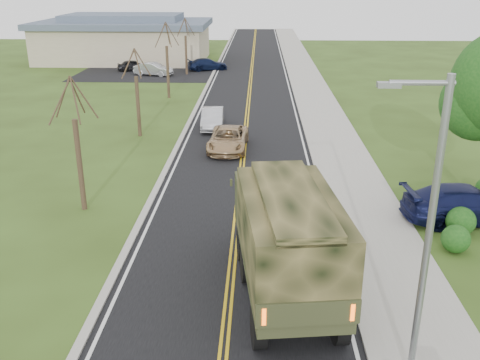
{
  "coord_description": "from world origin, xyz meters",
  "views": [
    {
      "loc": [
        0.92,
        -12.06,
        9.92
      ],
      "look_at": [
        0.14,
        9.24,
        1.8
      ],
      "focal_mm": 40.0,
      "sensor_mm": 36.0,
      "label": 1
    }
  ],
  "objects_px": {
    "military_truck": "(286,233)",
    "suv_champagne": "(228,139)",
    "pickup_navy": "(467,204)",
    "sedan_silver": "(212,118)"
  },
  "relations": [
    {
      "from": "military_truck",
      "to": "pickup_navy",
      "type": "distance_m",
      "value": 10.12
    },
    {
      "from": "suv_champagne",
      "to": "sedan_silver",
      "type": "xyz_separation_m",
      "value": [
        -1.38,
        4.97,
        0.01
      ]
    },
    {
      "from": "suv_champagne",
      "to": "pickup_navy",
      "type": "bearing_deg",
      "value": -39.9
    },
    {
      "from": "military_truck",
      "to": "pickup_navy",
      "type": "height_order",
      "value": "military_truck"
    },
    {
      "from": "suv_champagne",
      "to": "sedan_silver",
      "type": "distance_m",
      "value": 5.16
    },
    {
      "from": "military_truck",
      "to": "pickup_navy",
      "type": "xyz_separation_m",
      "value": [
        8.06,
        5.95,
        -1.45
      ]
    },
    {
      "from": "military_truck",
      "to": "suv_champagne",
      "type": "bearing_deg",
      "value": 93.09
    },
    {
      "from": "military_truck",
      "to": "suv_champagne",
      "type": "xyz_separation_m",
      "value": [
        -2.78,
        15.79,
        -1.57
      ]
    },
    {
      "from": "suv_champagne",
      "to": "pickup_navy",
      "type": "distance_m",
      "value": 14.64
    },
    {
      "from": "suv_champagne",
      "to": "pickup_navy",
      "type": "relative_size",
      "value": 0.89
    }
  ]
}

